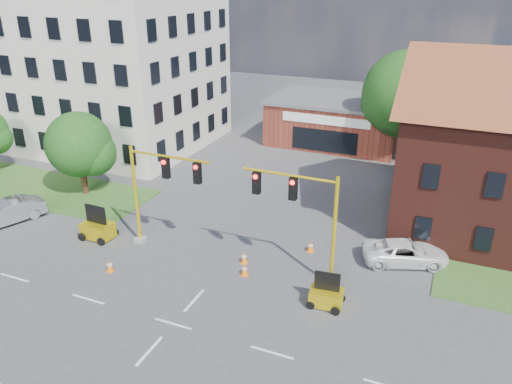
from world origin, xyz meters
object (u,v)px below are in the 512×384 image
(trailer_west, at_px, (98,229))
(trailer_east, at_px, (326,296))
(signal_mast_west, at_px, (158,187))
(pickup_white, at_px, (405,252))
(signal_mast_east, at_px, (304,213))

(trailer_west, relative_size, trailer_east, 1.17)
(signal_mast_west, xyz_separation_m, trailer_west, (-4.30, -0.64, -3.25))
(signal_mast_west, height_order, trailer_east, signal_mast_west)
(trailer_east, relative_size, pickup_white, 0.38)
(trailer_west, bearing_deg, pickup_white, 16.10)
(trailer_west, distance_m, pickup_white, 18.51)
(signal_mast_west, bearing_deg, trailer_west, -171.58)
(pickup_white, bearing_deg, signal_mast_east, 107.28)
(signal_mast_east, relative_size, trailer_east, 3.39)
(signal_mast_east, height_order, pickup_white, signal_mast_east)
(signal_mast_west, height_order, pickup_white, signal_mast_west)
(trailer_west, distance_m, trailer_east, 14.96)
(trailer_east, bearing_deg, signal_mast_west, 164.24)
(signal_mast_east, bearing_deg, pickup_white, 37.74)
(signal_mast_west, height_order, trailer_west, signal_mast_west)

